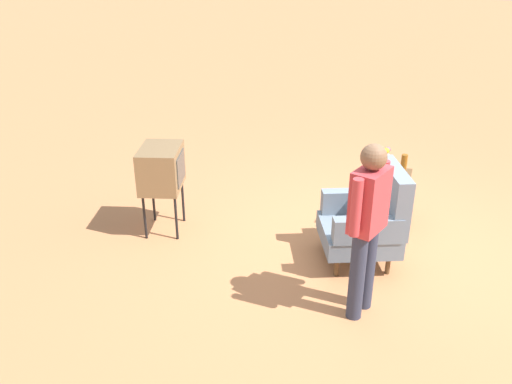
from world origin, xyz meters
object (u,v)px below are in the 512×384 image
object	(u,v)px
person_standing	(367,222)
bottle_short_clear	(394,176)
bottle_tall_amber	(403,167)
flower_vase	(386,157)
tv_on_stand	(161,169)
soda_can_red	(376,172)
armchair	(369,219)
side_table	(385,182)

from	to	relation	value
person_standing	bottle_short_clear	distance (m)	1.57
bottle_tall_amber	flower_vase	bearing A→B (deg)	-138.22
tv_on_stand	soda_can_red	xyz separation A→B (m)	(-0.88, 2.29, -0.08)
bottle_short_clear	bottle_tall_amber	distance (m)	0.19
tv_on_stand	flower_vase	size ratio (longest dim) A/B	3.89
tv_on_stand	person_standing	size ratio (longest dim) A/B	0.63
armchair	bottle_short_clear	world-z (taller)	armchair
side_table	tv_on_stand	xyz separation A→B (m)	(0.98, -2.40, 0.24)
person_standing	bottle_tall_amber	bearing A→B (deg)	174.25
armchair	person_standing	xyz separation A→B (m)	(0.89, 0.07, 0.44)
tv_on_stand	bottle_short_clear	world-z (taller)	tv_on_stand
armchair	soda_can_red	size ratio (longest dim) A/B	8.69
bottle_short_clear	soda_can_red	size ratio (longest dim) A/B	1.64
armchair	bottle_tall_amber	xyz separation A→B (m)	(-0.82, 0.24, 0.29)
tv_on_stand	bottle_short_clear	distance (m)	2.61
person_standing	armchair	bearing A→B (deg)	-175.43
side_table	tv_on_stand	world-z (taller)	tv_on_stand
side_table	armchair	bearing A→B (deg)	-3.63
flower_vase	soda_can_red	bearing A→B (deg)	-13.78
bottle_short_clear	soda_can_red	distance (m)	0.25
tv_on_stand	bottle_short_clear	size ratio (longest dim) A/B	5.15
flower_vase	person_standing	bearing A→B (deg)	1.56
side_table	bottle_short_clear	distance (m)	0.32
armchair	person_standing	distance (m)	1.00
side_table	person_standing	distance (m)	1.83
armchair	bottle_short_clear	bearing A→B (deg)	166.40
soda_can_red	flower_vase	xyz separation A→B (m)	(-0.28, 0.07, 0.09)
tv_on_stand	soda_can_red	size ratio (longest dim) A/B	8.44
flower_vase	armchair	bearing A→B (deg)	-0.94
person_standing	soda_can_red	bearing A→B (deg)	-175.85
side_table	bottle_tall_amber	distance (m)	0.32
person_standing	flower_vase	distance (m)	1.97
bottle_tall_amber	bottle_short_clear	bearing A→B (deg)	-27.72
bottle_short_clear	person_standing	bearing A→B (deg)	-3.27
flower_vase	bottle_short_clear	bearing A→B (deg)	19.03
soda_can_red	bottle_short_clear	bearing A→B (deg)	57.83
bottle_tall_amber	soda_can_red	world-z (taller)	bottle_tall_amber
armchair	flower_vase	bearing A→B (deg)	179.06
flower_vase	side_table	bearing A→B (deg)	12.47
armchair	soda_can_red	distance (m)	0.82
armchair	flower_vase	size ratio (longest dim) A/B	4.00
side_table	tv_on_stand	bearing A→B (deg)	-67.74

